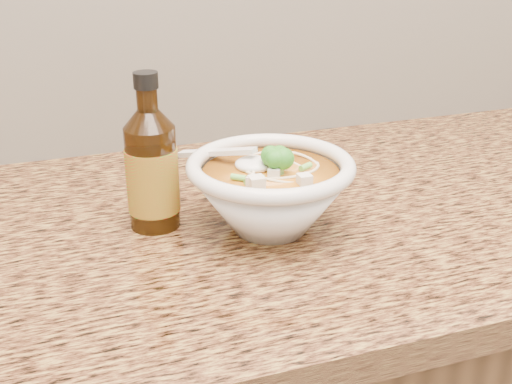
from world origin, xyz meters
name	(u,v)px	position (x,y,z in m)	size (l,w,h in m)	color
counter_slab	(263,221)	(0.00, 1.68, 0.88)	(4.00, 0.68, 0.04)	olive
soup_bowl	(270,193)	(-0.01, 1.61, 0.95)	(0.22, 0.22, 0.12)	silver
hot_sauce_bottle	(152,171)	(-0.15, 1.67, 0.98)	(0.09, 0.09, 0.21)	#311B06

